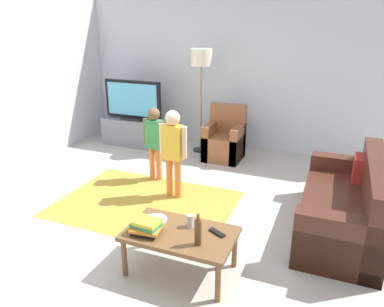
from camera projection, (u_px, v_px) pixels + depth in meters
The scene contains 16 objects.
ground at pixel (173, 222), 4.31m from camera, with size 7.80×7.80×0.00m, color #B2ADA3.
wall_back at pixel (243, 72), 6.45m from camera, with size 6.00×0.12×2.70m, color silver.
area_rug at pixel (145, 203), 4.73m from camera, with size 2.20×1.60×0.01m, color #B28C33.
tv_stand at pixel (135, 132), 6.87m from camera, with size 1.20×0.44×0.50m.
tv at pixel (133, 100), 6.64m from camera, with size 1.10×0.28×0.71m.
couch at pixel (348, 208), 4.01m from camera, with size 0.80×1.80×0.86m.
armchair at pixel (225, 141), 6.19m from camera, with size 0.60×0.60×0.90m.
floor_lamp at pixel (201, 63), 6.11m from camera, with size 0.36×0.36×1.78m.
child_near_tv at pixel (155, 137), 5.24m from camera, with size 0.36×0.17×1.08m.
child_center at pixel (173, 146), 4.69m from camera, with size 0.39×0.19×1.18m.
coffee_table at pixel (180, 237), 3.35m from camera, with size 1.00×0.60×0.42m.
book_stack at pixel (147, 227), 3.30m from camera, with size 0.28×0.24×0.13m.
bottle at pixel (198, 232), 3.11m from camera, with size 0.06×0.06×0.29m.
tv_remote at pixel (217, 233), 3.30m from camera, with size 0.17×0.05×0.02m, color black.
soda_can at pixel (190, 221), 3.40m from camera, with size 0.07×0.07×0.12m, color silver.
plate at pixel (156, 220), 3.52m from camera, with size 0.22×0.22×0.02m.
Camera 1 is at (1.62, -3.40, 2.24)m, focal length 34.38 mm.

